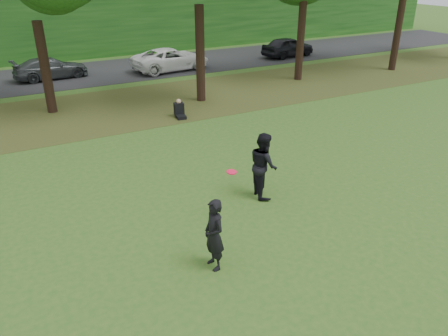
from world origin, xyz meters
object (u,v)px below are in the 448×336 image
object	(u,v)px
seated_person	(179,111)
player_left	(214,235)
player_right	(263,165)
frisbee	(232,172)

from	to	relation	value
seated_person	player_left	bearing A→B (deg)	-100.92
player_left	player_right	distance (m)	3.73
player_left	seated_person	size ratio (longest dim) A/B	2.11
player_left	player_right	size ratio (longest dim) A/B	0.88
player_left	frisbee	xyz separation A→B (m)	(1.30, 1.54, 0.61)
player_left	seated_person	world-z (taller)	player_left
frisbee	player_left	bearing A→B (deg)	-130.18
player_right	frisbee	xyz separation A→B (m)	(-1.56, -0.85, 0.49)
frisbee	seated_person	distance (m)	9.15
player_right	seated_person	world-z (taller)	player_right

